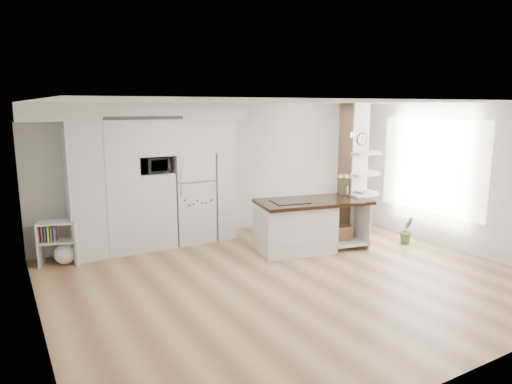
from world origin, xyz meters
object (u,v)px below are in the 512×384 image
Objects in this scene: bookshelf at (61,246)px; floor_plant_a at (406,230)px; refrigerator at (191,197)px; kitchen_island at (301,224)px.

floor_plant_a is (5.97, -2.10, -0.06)m from bookshelf.
floor_plant_a is (3.52, -2.29, -0.61)m from refrigerator.
kitchen_island is (1.52, -1.58, -0.39)m from refrigerator.
kitchen_island is at bearing 160.46° from floor_plant_a.
kitchen_island is 4.20m from bookshelf.
kitchen_island is 2.14m from floor_plant_a.
bookshelf is at bearing 172.37° from kitchen_island.
refrigerator reaches higher than kitchen_island.
bookshelf is at bearing -175.49° from refrigerator.
refrigerator reaches higher than floor_plant_a.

